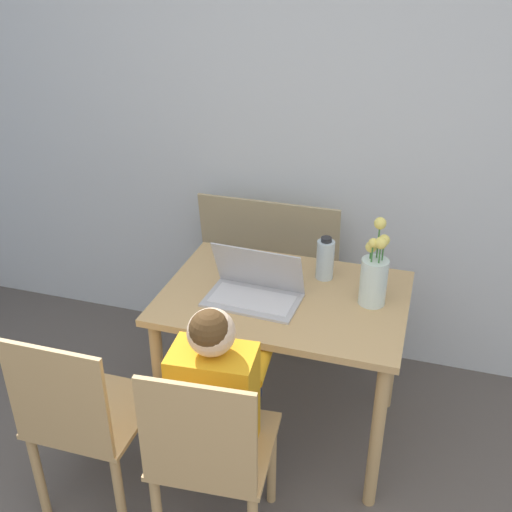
{
  "coord_description": "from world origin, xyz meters",
  "views": [
    {
      "loc": [
        0.51,
        -0.53,
        2.0
      ],
      "look_at": [
        -0.1,
        1.46,
        0.9
      ],
      "focal_mm": 42.0,
      "sensor_mm": 36.0,
      "label": 1
    }
  ],
  "objects_px": {
    "chair_occupied": "(211,455)",
    "chair_spare": "(85,420)",
    "laptop": "(255,287)",
    "flower_vase": "(374,275)",
    "water_bottle": "(325,259)",
    "person_seated": "(219,394)"
  },
  "relations": [
    {
      "from": "chair_spare",
      "to": "flower_vase",
      "type": "height_order",
      "value": "flower_vase"
    },
    {
      "from": "person_seated",
      "to": "laptop",
      "type": "relative_size",
      "value": 2.6
    },
    {
      "from": "chair_occupied",
      "to": "laptop",
      "type": "distance_m",
      "value": 0.68
    },
    {
      "from": "person_seated",
      "to": "flower_vase",
      "type": "relative_size",
      "value": 2.76
    },
    {
      "from": "chair_spare",
      "to": "water_bottle",
      "type": "relative_size",
      "value": 4.49
    },
    {
      "from": "person_seated",
      "to": "water_bottle",
      "type": "distance_m",
      "value": 0.78
    },
    {
      "from": "chair_occupied",
      "to": "laptop",
      "type": "xyz_separation_m",
      "value": [
        -0.03,
        0.6,
        0.33
      ]
    },
    {
      "from": "chair_spare",
      "to": "person_seated",
      "type": "xyz_separation_m",
      "value": [
        0.49,
        0.1,
        0.17
      ]
    },
    {
      "from": "chair_occupied",
      "to": "person_seated",
      "type": "relative_size",
      "value": 0.86
    },
    {
      "from": "chair_occupied",
      "to": "chair_spare",
      "type": "bearing_deg",
      "value": -7.73
    },
    {
      "from": "chair_spare",
      "to": "person_seated",
      "type": "distance_m",
      "value": 0.53
    },
    {
      "from": "water_bottle",
      "to": "laptop",
      "type": "bearing_deg",
      "value": -133.81
    },
    {
      "from": "laptop",
      "to": "flower_vase",
      "type": "xyz_separation_m",
      "value": [
        0.46,
        0.1,
        0.08
      ]
    },
    {
      "from": "chair_occupied",
      "to": "water_bottle",
      "type": "bearing_deg",
      "value": -108.76
    },
    {
      "from": "chair_spare",
      "to": "laptop",
      "type": "distance_m",
      "value": 0.81
    },
    {
      "from": "water_bottle",
      "to": "chair_occupied",
      "type": "bearing_deg",
      "value": -103.94
    },
    {
      "from": "chair_spare",
      "to": "laptop",
      "type": "xyz_separation_m",
      "value": [
        0.48,
        0.57,
        0.33
      ]
    },
    {
      "from": "laptop",
      "to": "flower_vase",
      "type": "height_order",
      "value": "flower_vase"
    },
    {
      "from": "person_seated",
      "to": "chair_occupied",
      "type": "bearing_deg",
      "value": 90.0
    },
    {
      "from": "chair_occupied",
      "to": "laptop",
      "type": "height_order",
      "value": "laptop"
    },
    {
      "from": "chair_occupied",
      "to": "flower_vase",
      "type": "relative_size",
      "value": 2.37
    },
    {
      "from": "chair_spare",
      "to": "flower_vase",
      "type": "distance_m",
      "value": 1.22
    }
  ]
}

